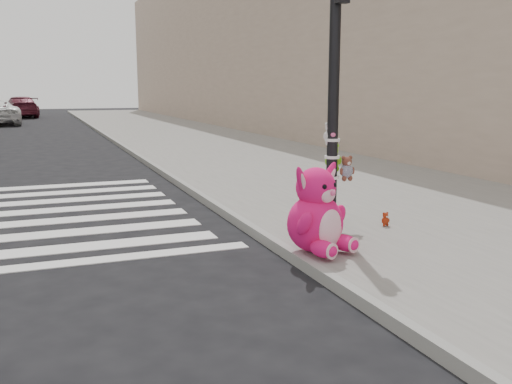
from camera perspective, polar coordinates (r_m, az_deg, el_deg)
name	(u,v)px	position (r m, az deg, el deg)	size (l,w,h in m)	color
ground	(192,301)	(6.07, -6.42, -10.74)	(120.00, 120.00, 0.00)	black
sidewalk_near	(269,160)	(16.89, 1.30, 3.18)	(7.00, 80.00, 0.14)	slate
curb_edge	(153,166)	(15.91, -10.28, 2.57)	(0.12, 80.00, 0.15)	gray
bld_near	(296,28)	(28.28, 4.00, 16.05)	(5.00, 60.00, 10.00)	tan
signal_pole	(333,114)	(8.35, 7.76, 7.77)	(0.66, 0.50, 4.00)	black
pink_bunny	(317,216)	(7.16, 6.16, -2.39)	(0.94, 1.02, 1.14)	#F81470
red_teddy	(385,219)	(8.75, 12.80, -2.66)	(0.15, 0.10, 0.21)	#9E280F
car_maroon_near	(21,107)	(46.88, -22.47, 7.86)	(2.18, 5.36, 1.56)	maroon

